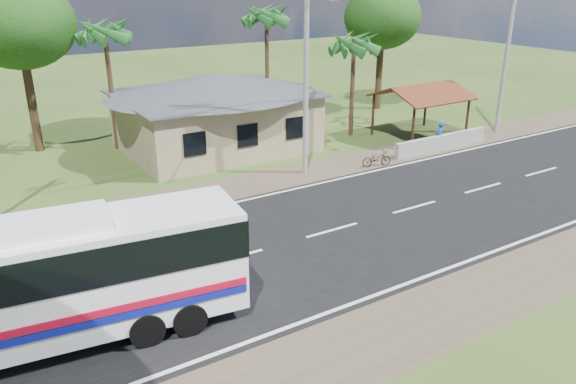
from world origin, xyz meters
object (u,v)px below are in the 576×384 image
waiting_shed (422,94)px  person (439,136)px  motorcycle (377,159)px  coach_bus (17,281)px

waiting_shed → person: bearing=-112.6°
motorcycle → coach_bus: bearing=126.6°
coach_bus → person: 24.60m
waiting_shed → coach_bus: coach_bus is taller
motorcycle → person: size_ratio=0.96×
coach_bus → motorcycle: 19.78m
person → motorcycle: bearing=-5.5°
waiting_shed → coach_bus: bearing=-157.3°
coach_bus → waiting_shed: bearing=29.9°
coach_bus → person: coach_bus is taller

